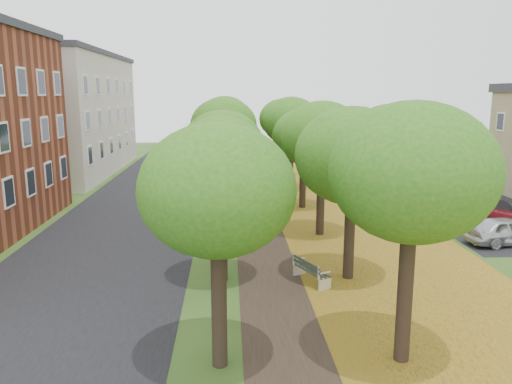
{
  "coord_description": "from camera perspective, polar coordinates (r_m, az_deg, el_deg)",
  "views": [
    {
      "loc": [
        -1.91,
        -11.89,
        6.96
      ],
      "look_at": [
        -0.68,
        10.46,
        2.5
      ],
      "focal_mm": 35.0,
      "sensor_mm": 36.0,
      "label": 1
    }
  ],
  "objects": [
    {
      "name": "street_asphalt",
      "position": [
        28.33,
        -14.44,
        -3.31
      ],
      "size": [
        8.0,
        70.0,
        0.01
      ],
      "primitive_type": "cube",
      "color": "black",
      "rests_on": "ground"
    },
    {
      "name": "car_red",
      "position": [
        28.93,
        23.47,
        -2.13
      ],
      "size": [
        4.64,
        2.99,
        1.44
      ],
      "primitive_type": "imported",
      "rotation": [
        0.0,
        0.0,
        1.2
      ],
      "color": "maroon",
      "rests_on": "ground"
    },
    {
      "name": "tree_row_east",
      "position": [
        27.36,
        6.4,
        6.36
      ],
      "size": [
        4.02,
        34.02,
        6.39
      ],
      "color": "black",
      "rests_on": "ground"
    },
    {
      "name": "footpath",
      "position": [
        27.84,
        0.9,
        -3.2
      ],
      "size": [
        3.2,
        70.0,
        0.01
      ],
      "primitive_type": "cube",
      "color": "black",
      "rests_on": "ground"
    },
    {
      "name": "car_silver",
      "position": [
        26.06,
        26.75,
        -3.96
      ],
      "size": [
        4.04,
        2.1,
        1.31
      ],
      "primitive_type": "imported",
      "rotation": [
        0.0,
        0.0,
        1.72
      ],
      "color": "silver",
      "rests_on": "ground"
    },
    {
      "name": "car_grey",
      "position": [
        29.83,
        25.25,
        -1.86
      ],
      "size": [
        5.48,
        3.29,
        1.49
      ],
      "primitive_type": "imported",
      "rotation": [
        0.0,
        0.0,
        1.82
      ],
      "color": "#37363B",
      "rests_on": "ground"
    },
    {
      "name": "car_white",
      "position": [
        32.03,
        20.7,
        -0.78
      ],
      "size": [
        5.32,
        3.45,
        1.36
      ],
      "primitive_type": "imported",
      "rotation": [
        0.0,
        0.0,
        1.83
      ],
      "color": "silver",
      "rests_on": "ground"
    },
    {
      "name": "tree_row_west",
      "position": [
        26.99,
        -3.77,
        6.33
      ],
      "size": [
        4.02,
        34.02,
        6.39
      ],
      "color": "black",
      "rests_on": "ground"
    },
    {
      "name": "leaf_verge",
      "position": [
        28.62,
        10.94,
        -3.01
      ],
      "size": [
        7.5,
        70.0,
        0.01
      ],
      "primitive_type": "cube",
      "color": "#A4851E",
      "rests_on": "ground"
    },
    {
      "name": "parking_lot",
      "position": [
        32.62,
        25.16,
        -2.14
      ],
      "size": [
        9.0,
        16.0,
        0.01
      ],
      "primitive_type": "cube",
      "color": "black",
      "rests_on": "ground"
    },
    {
      "name": "ground",
      "position": [
        13.91,
        5.48,
        -18.81
      ],
      "size": [
        120.0,
        120.0,
        0.0
      ],
      "primitive_type": "plane",
      "color": "#2D4C19",
      "rests_on": "ground"
    },
    {
      "name": "bench",
      "position": [
        18.88,
        6.22,
        -8.93
      ],
      "size": [
        1.24,
        1.93,
        0.89
      ],
      "rotation": [
        0.0,
        0.0,
        1.99
      ],
      "color": "#283229",
      "rests_on": "ground"
    },
    {
      "name": "building_cream",
      "position": [
        47.39,
        -21.95,
        8.34
      ],
      "size": [
        10.3,
        20.3,
        10.4
      ],
      "color": "beige",
      "rests_on": "ground"
    }
  ]
}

